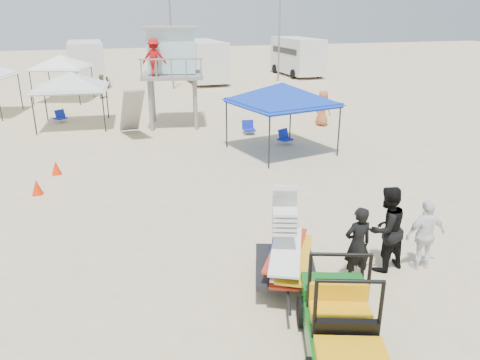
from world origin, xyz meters
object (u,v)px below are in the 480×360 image
object	(u,v)px
surf_trailer	(285,252)
utility_cart	(341,318)
lifeguard_tower	(169,55)
canopy_blue	(282,86)
man_left	(357,245)

from	to	relation	value
surf_trailer	utility_cart	bearing A→B (deg)	-90.07
surf_trailer	lifeguard_tower	distance (m)	15.69
surf_trailer	lifeguard_tower	world-z (taller)	lifeguard_tower
lifeguard_tower	canopy_blue	xyz separation A→B (m)	(3.39, -6.14, -0.80)
utility_cart	surf_trailer	bearing A→B (deg)	89.93
man_left	canopy_blue	size ratio (longest dim) A/B	0.42
surf_trailer	lifeguard_tower	size ratio (longest dim) A/B	0.51
utility_cart	canopy_blue	xyz separation A→B (m)	(3.77, 11.64, 1.88)
surf_trailer	lifeguard_tower	xyz separation A→B (m)	(0.38, 15.45, 2.69)
surf_trailer	canopy_blue	size ratio (longest dim) A/B	0.58
utility_cart	canopy_blue	distance (m)	12.38
utility_cart	man_left	distance (m)	2.54
utility_cart	lifeguard_tower	bearing A→B (deg)	88.78
surf_trailer	canopy_blue	distance (m)	10.22
utility_cart	lifeguard_tower	world-z (taller)	lifeguard_tower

